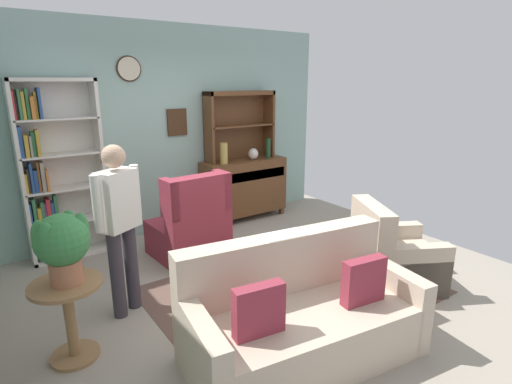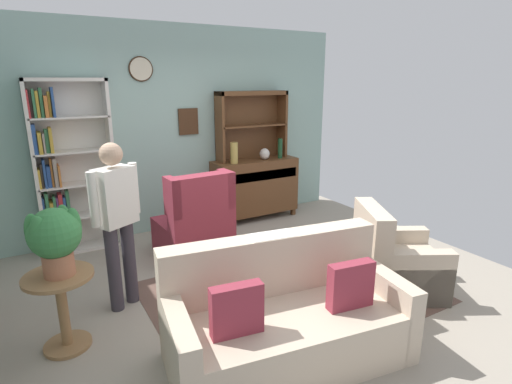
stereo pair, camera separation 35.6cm
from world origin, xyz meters
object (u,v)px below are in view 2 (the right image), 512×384
potted_plant_large (55,237)px  person_reading (117,215)px  sideboard_hutch (251,116)px  plant_stand (62,303)px  sideboard (255,186)px  bottle_wine (280,148)px  vase_round (265,154)px  coffee_table (254,267)px  armchair_floral (394,263)px  vase_tall (234,153)px  book_stack (257,253)px  wingback_chair (196,225)px  bookshelf (67,169)px  couch_floral (285,319)px

potted_plant_large → person_reading: person_reading is taller
sideboard_hutch → plant_stand: size_ratio=1.73×
sideboard → sideboard_hutch: 1.06m
bottle_wine → person_reading: (-2.72, -1.47, -0.16)m
sideboard_hutch → vase_round: size_ratio=6.47×
coffee_table → plant_stand: bearing=175.2°
armchair_floral → plant_stand: (-2.99, 0.67, 0.10)m
vase_tall → armchair_floral: (0.50, -2.55, -0.78)m
plant_stand → coffee_table: bearing=-4.8°
sideboard_hutch → book_stack: (-1.15, -2.15, -1.10)m
armchair_floral → wingback_chair: (-1.42, 1.80, 0.09)m
potted_plant_large → coffee_table: (1.63, -0.13, -0.60)m
sideboard → sideboard_hutch: sideboard_hutch is taller
vase_round → wingback_chair: vase_round is taller
plant_stand → book_stack: bearing=-2.7°
armchair_floral → plant_stand: armchair_floral is taller
wingback_chair → book_stack: size_ratio=4.74×
armchair_floral → book_stack: size_ratio=4.71×
book_stack → bookshelf: bearing=123.4°
couch_floral → potted_plant_large: 1.84m
vase_tall → couch_floral: vase_tall is taller
coffee_table → bookshelf: bearing=121.3°
sideboard_hutch → couch_floral: sideboard_hutch is taller
sideboard → armchair_floral: (0.11, -2.63, -0.22)m
vase_round → coffee_table: vase_round is taller
vase_tall → potted_plant_large: 3.12m
couch_floral → coffee_table: (0.19, 0.83, 0.04)m
potted_plant_large → book_stack: size_ratio=2.40×
sideboard_hutch → book_stack: sideboard_hutch is taller
vase_tall → bottle_wine: bottle_wine is taller
wingback_chair → sideboard: bearing=32.6°
sideboard → coffee_table: bearing=-120.3°
sideboard → vase_tall: bearing=-168.4°
sideboard → sideboard_hutch: size_ratio=1.18×
plant_stand → person_reading: (0.55, 0.41, 0.51)m
vase_tall → book_stack: size_ratio=1.35×
armchair_floral → person_reading: person_reading is taller
plant_stand → potted_plant_large: potted_plant_large is taller
sideboard_hutch → potted_plant_large: bearing=-144.0°
sideboard_hutch → couch_floral: (-1.42, -3.04, -1.25)m
vase_round → wingback_chair: (-1.44, -0.77, -0.62)m
sideboard → vase_tall: 0.69m
plant_stand → coffee_table: size_ratio=0.80×
bookshelf → wingback_chair: 1.69m
couch_floral → coffee_table: 0.85m
sideboard → plant_stand: size_ratio=2.04×
vase_round → vase_tall: bearing=-178.5°
coffee_table → sideboard: bearing=59.7°
sideboard → wingback_chair: wingback_chair is taller
sideboard → coffee_table: (-1.23, -2.10, -0.16)m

